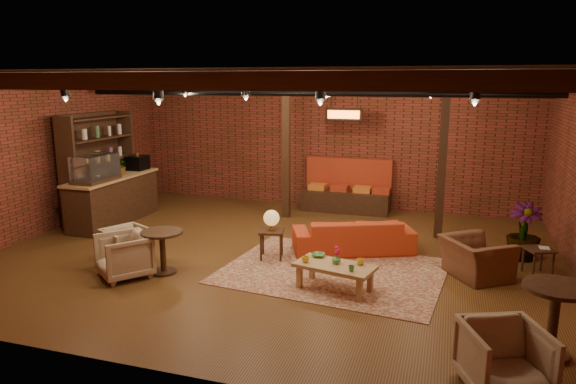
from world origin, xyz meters
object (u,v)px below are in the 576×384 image
(round_table_left, at_px, (162,245))
(sofa, at_px, (353,235))
(round_table_right, at_px, (555,309))
(side_table_book, at_px, (539,250))
(armchair_far, at_px, (504,356))
(coffee_table, at_px, (334,267))
(armchair_a, at_px, (126,244))
(armchair_b, at_px, (124,254))
(side_table_lamp, at_px, (271,222))
(plant_tall, at_px, (530,175))
(armchair_right, at_px, (476,252))

(round_table_left, bearing_deg, sofa, 35.89)
(round_table_right, bearing_deg, side_table_book, 85.01)
(round_table_left, bearing_deg, armchair_far, -20.56)
(coffee_table, relative_size, armchair_a, 1.82)
(armchair_b, relative_size, side_table_book, 1.48)
(armchair_far, bearing_deg, armchair_a, 137.81)
(sofa, distance_m, round_table_left, 3.41)
(coffee_table, xyz_separation_m, round_table_right, (2.78, -1.11, 0.21))
(armchair_a, bearing_deg, round_table_right, -73.59)
(side_table_lamp, bearing_deg, side_table_book, 7.42)
(armchair_a, height_order, plant_tall, plant_tall)
(round_table_right, bearing_deg, plant_tall, 88.52)
(armchair_right, relative_size, side_table_book, 1.85)
(side_table_book, relative_size, round_table_right, 0.62)
(side_table_lamp, height_order, round_table_right, side_table_lamp)
(armchair_a, relative_size, armchair_far, 0.90)
(side_table_book, height_order, plant_tall, plant_tall)
(plant_tall, bearing_deg, armchair_a, -160.66)
(armchair_right, relative_size, plant_tall, 0.32)
(coffee_table, relative_size, round_table_left, 1.80)
(armchair_b, xyz_separation_m, side_table_book, (6.33, 2.11, 0.03))
(coffee_table, xyz_separation_m, armchair_b, (-3.32, -0.50, 0.03))
(coffee_table, xyz_separation_m, side_table_lamp, (-1.36, 1.03, 0.31))
(side_table_lamp, bearing_deg, armchair_b, -141.94)
(sofa, distance_m, armchair_far, 4.48)
(armchair_b, bearing_deg, side_table_book, 56.66)
(armchair_right, bearing_deg, armchair_b, 72.92)
(sofa, bearing_deg, side_table_lamp, 8.36)
(side_table_lamp, relative_size, plant_tall, 0.29)
(round_table_left, distance_m, armchair_far, 5.35)
(armchair_b, height_order, armchair_right, armchair_right)
(armchair_a, height_order, armchair_b, armchair_b)
(sofa, bearing_deg, armchair_a, 3.27)
(round_table_right, bearing_deg, sofa, 133.91)
(round_table_left, xyz_separation_m, plant_tall, (5.68, 2.50, 1.03))
(plant_tall, bearing_deg, round_table_left, -156.27)
(coffee_table, height_order, armchair_a, armchair_a)
(armchair_b, relative_size, armchair_right, 0.80)
(armchair_right, xyz_separation_m, round_table_right, (0.73, -2.29, 0.14))
(plant_tall, bearing_deg, sofa, -170.24)
(round_table_left, bearing_deg, side_table_book, 16.87)
(armchair_a, distance_m, side_table_book, 6.85)
(sofa, bearing_deg, coffee_table, 68.67)
(sofa, relative_size, armchair_right, 2.22)
(coffee_table, distance_m, armchair_far, 2.99)
(side_table_lamp, bearing_deg, armchair_right, 2.44)
(side_table_lamp, height_order, round_table_left, side_table_lamp)
(side_table_lamp, bearing_deg, sofa, 31.51)
(round_table_right, height_order, plant_tall, plant_tall)
(armchair_far, bearing_deg, side_table_book, 54.71)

